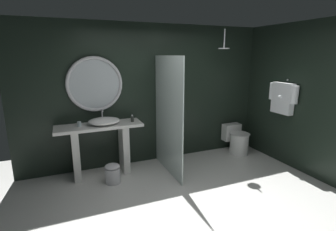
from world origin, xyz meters
TOP-DOWN VIEW (x-y plane):
  - ground_plane at (0.00, 0.00)m, footprint 5.76×5.76m
  - back_wall_panel at (0.00, 1.90)m, footprint 4.80×0.10m
  - side_wall_right at (2.35, 0.76)m, footprint 0.10×2.47m
  - vanity_counter at (-1.01, 1.59)m, footprint 1.43×0.48m
  - vessel_sink at (-0.92, 1.58)m, footprint 0.53×0.44m
  - tumbler_cup at (-1.32, 1.60)m, footprint 0.07×0.07m
  - soap_dispenser at (-0.44, 1.56)m, footprint 0.05×0.05m
  - round_wall_mirror at (-1.01, 1.81)m, footprint 0.94×0.06m
  - shower_glass_panel at (0.11, 1.25)m, footprint 0.02×1.19m
  - rain_shower_head at (1.30, 1.42)m, footprint 0.20×0.20m
  - hanging_bathrobe at (2.21, 0.80)m, footprint 0.20×0.63m
  - toilet at (1.80, 1.52)m, footprint 0.40×0.61m
  - waste_bin at (-0.89, 1.19)m, footprint 0.24×0.24m

SIDE VIEW (x-z plane):
  - ground_plane at x=0.00m, z-range 0.00..0.00m
  - waste_bin at x=-0.89m, z-range 0.00..0.32m
  - toilet at x=1.80m, z-range -0.01..0.57m
  - vanity_counter at x=-1.01m, z-range 0.11..1.01m
  - tumbler_cup at x=-1.32m, z-range 0.90..0.98m
  - vessel_sink at x=-0.92m, z-range 0.84..1.06m
  - soap_dispenser at x=-0.44m, z-range 0.89..1.02m
  - shower_glass_panel at x=0.11m, z-range 0.00..2.03m
  - hanging_bathrobe at x=2.21m, z-range 0.97..1.61m
  - back_wall_panel at x=0.00m, z-range 0.00..2.60m
  - side_wall_right at x=2.35m, z-range 0.00..2.60m
  - round_wall_mirror at x=-1.01m, z-range 1.08..2.02m
  - rain_shower_head at x=1.30m, z-range 2.01..2.37m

